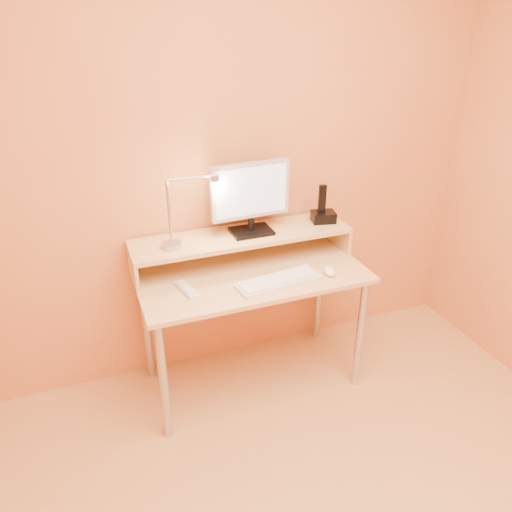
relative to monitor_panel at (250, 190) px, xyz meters
name	(u,v)px	position (x,y,z in m)	size (l,w,h in m)	color
wall_back	(230,159)	(-0.05, 0.16, 0.13)	(3.00, 0.04, 2.50)	#CE8C46
desk_leg_fl	(164,382)	(-0.60, -0.41, -0.77)	(0.04, 0.04, 0.69)	#B0B1BB
desk_leg_fr	(360,334)	(0.50, -0.41, -0.77)	(0.04, 0.04, 0.69)	#B0B1BB
desk_leg_bl	(146,327)	(-0.60, 0.09, -0.77)	(0.04, 0.04, 0.69)	#B0B1BB
desk_leg_br	(318,291)	(0.50, 0.09, -0.77)	(0.04, 0.04, 0.69)	#B0B1BB
desk_lower	(252,275)	(-0.05, -0.16, -0.41)	(1.20, 0.60, 0.03)	tan
shelf_riser_left	(133,268)	(-0.65, -0.01, -0.33)	(0.02, 0.30, 0.14)	tan
shelf_riser_right	(337,234)	(0.54, -0.01, -0.33)	(0.02, 0.30, 0.14)	tan
desk_shelf	(242,236)	(-0.05, -0.01, -0.25)	(1.20, 0.30, 0.03)	tan
monitor_foot	(251,231)	(0.00, -0.01, -0.23)	(0.22, 0.16, 0.02)	black
monitor_neck	(251,224)	(0.00, -0.01, -0.19)	(0.04, 0.04, 0.07)	black
monitor_panel	(250,190)	(0.00, 0.00, 0.00)	(0.44, 0.04, 0.30)	silver
monitor_back	(249,189)	(0.00, 0.02, 0.00)	(0.39, 0.01, 0.25)	black
monitor_screen	(252,191)	(0.00, -0.02, 0.00)	(0.40, 0.00, 0.26)	silver
lamp_base	(172,245)	(-0.44, -0.04, -0.23)	(0.10, 0.10, 0.03)	#B0B1BB
lamp_post	(169,213)	(-0.44, -0.04, -0.05)	(0.01, 0.01, 0.33)	#B0B1BB
lamp_arm	(191,178)	(-0.32, -0.04, 0.12)	(0.01, 0.01, 0.24)	#B0B1BB
lamp_head	(215,178)	(-0.20, -0.04, 0.10)	(0.04, 0.04, 0.03)	#B0B1BB
lamp_bulb	(215,181)	(-0.20, -0.04, 0.09)	(0.03, 0.03, 0.00)	#FFEAC6
phone_dock	(323,217)	(0.44, -0.01, -0.21)	(0.13, 0.10, 0.06)	black
phone_handset	(322,199)	(0.42, -0.01, -0.10)	(0.04, 0.03, 0.16)	black
phone_led	(335,219)	(0.48, -0.06, -0.21)	(0.01, 0.00, 0.04)	#1934FF
keyboard	(278,282)	(0.03, -0.32, -0.39)	(0.44, 0.14, 0.02)	white
mouse	(330,271)	(0.32, -0.32, -0.38)	(0.06, 0.10, 0.03)	white
remote_control	(187,290)	(-0.42, -0.23, -0.39)	(0.05, 0.18, 0.02)	white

